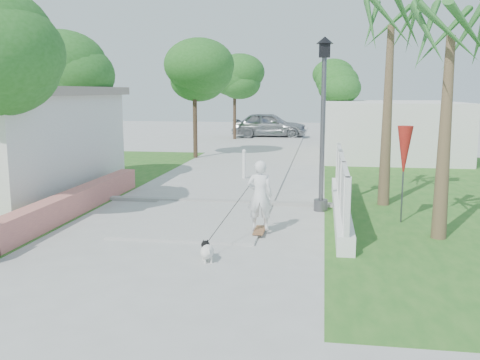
% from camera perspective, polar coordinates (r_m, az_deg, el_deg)
% --- Properties ---
extents(ground, '(90.00, 90.00, 0.00)m').
position_cam_1_polar(ground, '(9.36, -10.00, -10.01)').
color(ground, '#B7B7B2').
rests_on(ground, ground).
extents(path_strip, '(3.20, 36.00, 0.06)m').
position_cam_1_polar(path_strip, '(28.65, 2.98, 3.32)').
color(path_strip, '#B7B7B2').
rests_on(path_strip, ground).
extents(curb, '(6.50, 0.25, 0.10)m').
position_cam_1_polar(curb, '(14.95, -2.59, -2.30)').
color(curb, '#999993').
rests_on(curb, ground).
extents(grass_left, '(8.00, 20.00, 0.01)m').
position_cam_1_polar(grass_left, '(19.36, -22.09, -0.42)').
color(grass_left, '#29641F').
rests_on(grass_left, ground).
extents(grass_right, '(8.00, 20.00, 0.01)m').
position_cam_1_polar(grass_right, '(17.12, 22.51, -1.66)').
color(grass_right, '#29641F').
rests_on(grass_right, ground).
extents(pink_wall, '(0.45, 8.20, 0.80)m').
position_cam_1_polar(pink_wall, '(13.71, -18.36, -2.75)').
color(pink_wall, tan).
rests_on(pink_wall, ground).
extents(lattice_fence, '(0.35, 7.00, 1.50)m').
position_cam_1_polar(lattice_fence, '(13.59, 10.74, -1.53)').
color(lattice_fence, white).
rests_on(lattice_fence, ground).
extents(building_right, '(6.00, 8.00, 2.60)m').
position_cam_1_polar(building_right, '(26.58, 15.58, 5.26)').
color(building_right, silver).
rests_on(building_right, ground).
extents(street_lamp, '(0.44, 0.44, 4.44)m').
position_cam_1_polar(street_lamp, '(13.85, 8.84, 6.58)').
color(street_lamp, '#59595E').
rests_on(street_lamp, ground).
extents(bollard, '(0.14, 0.14, 1.09)m').
position_cam_1_polar(bollard, '(18.71, 0.43, 1.75)').
color(bollard, white).
rests_on(bollard, ground).
extents(patio_umbrella, '(0.36, 0.36, 2.30)m').
position_cam_1_polar(patio_umbrella, '(13.05, 17.12, 2.84)').
color(patio_umbrella, '#59595E').
rests_on(patio_umbrella, ground).
extents(tree_left_mid, '(3.20, 3.20, 4.85)m').
position_cam_1_polar(tree_left_mid, '(18.80, -17.96, 10.24)').
color(tree_left_mid, '#4C3826').
rests_on(tree_left_mid, ground).
extents(tree_path_left, '(3.40, 3.40, 5.23)m').
position_cam_1_polar(tree_path_left, '(25.03, -4.85, 11.10)').
color(tree_path_left, '#4C3826').
rests_on(tree_path_left, ground).
extents(tree_path_right, '(3.00, 3.00, 4.79)m').
position_cam_1_polar(tree_path_right, '(28.32, 9.64, 10.15)').
color(tree_path_right, '#4C3826').
rests_on(tree_path_right, ground).
extents(tree_path_far, '(3.20, 3.20, 5.17)m').
position_cam_1_polar(tree_path_far, '(34.80, -0.56, 10.67)').
color(tree_path_far, '#4C3826').
rests_on(tree_path_far, ground).
extents(palm_far, '(1.80, 1.80, 5.30)m').
position_cam_1_polar(palm_far, '(14.99, 15.78, 14.43)').
color(palm_far, brown).
rests_on(palm_far, ground).
extents(palm_near, '(1.80, 1.80, 4.70)m').
position_cam_1_polar(palm_near, '(11.83, 21.52, 12.97)').
color(palm_near, brown).
rests_on(palm_near, ground).
extents(skateboarder, '(1.00, 2.29, 1.63)m').
position_cam_1_polar(skateboarder, '(11.04, 0.00, -2.94)').
color(skateboarder, brown).
rests_on(skateboarder, ground).
extents(dog, '(0.38, 0.52, 0.37)m').
position_cam_1_polar(dog, '(9.92, -3.55, -7.53)').
color(dog, white).
rests_on(dog, ground).
extents(parked_car, '(4.99, 2.08, 1.69)m').
position_cam_1_polar(parked_car, '(36.18, 3.14, 5.90)').
color(parked_car, '#A7AAAF').
rests_on(parked_car, ground).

